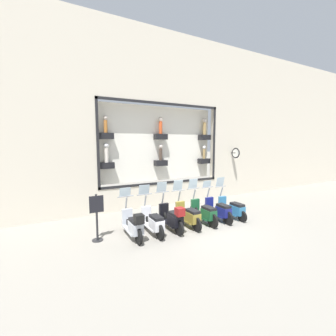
{
  "coord_description": "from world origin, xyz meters",
  "views": [
    {
      "loc": [
        -6.72,
        5.06,
        3.21
      ],
      "look_at": [
        1.73,
        0.62,
        2.14
      ],
      "focal_mm": 24.0,
      "sensor_mm": 36.0,
      "label": 1
    }
  ],
  "objects_px": {
    "scooter_white_5": "(153,222)",
    "scooter_green_2": "(204,212)",
    "scooter_navy_1": "(219,210)",
    "scooter_olive_3": "(189,215)",
    "shop_sign_post": "(97,216)",
    "scooter_black_4": "(172,218)",
    "scooter_silver_6": "(133,225)",
    "scooter_teal_0": "(232,208)"
  },
  "relations": [
    {
      "from": "scooter_white_5",
      "to": "scooter_green_2",
      "type": "bearing_deg",
      "value": -89.89
    },
    {
      "from": "scooter_navy_1",
      "to": "scooter_green_2",
      "type": "xyz_separation_m",
      "value": [
        0.01,
        0.74,
        0.01
      ]
    },
    {
      "from": "scooter_navy_1",
      "to": "scooter_green_2",
      "type": "bearing_deg",
      "value": 89.6
    },
    {
      "from": "scooter_navy_1",
      "to": "scooter_olive_3",
      "type": "height_order",
      "value": "scooter_olive_3"
    },
    {
      "from": "shop_sign_post",
      "to": "scooter_black_4",
      "type": "bearing_deg",
      "value": -98.92
    },
    {
      "from": "scooter_green_2",
      "to": "scooter_silver_6",
      "type": "bearing_deg",
      "value": 91.23
    },
    {
      "from": "scooter_silver_6",
      "to": "shop_sign_post",
      "type": "distance_m",
      "value": 1.23
    },
    {
      "from": "scooter_olive_3",
      "to": "shop_sign_post",
      "type": "height_order",
      "value": "scooter_olive_3"
    },
    {
      "from": "scooter_navy_1",
      "to": "scooter_silver_6",
      "type": "xyz_separation_m",
      "value": [
        -0.06,
        3.71,
        0.04
      ]
    },
    {
      "from": "scooter_navy_1",
      "to": "shop_sign_post",
      "type": "xyz_separation_m",
      "value": [
        0.35,
        4.81,
        0.39
      ]
    },
    {
      "from": "scooter_teal_0",
      "to": "scooter_black_4",
      "type": "distance_m",
      "value": 2.97
    },
    {
      "from": "scooter_black_4",
      "to": "scooter_teal_0",
      "type": "bearing_deg",
      "value": -89.04
    },
    {
      "from": "scooter_navy_1",
      "to": "scooter_silver_6",
      "type": "height_order",
      "value": "scooter_silver_6"
    },
    {
      "from": "shop_sign_post",
      "to": "scooter_olive_3",
      "type": "bearing_deg",
      "value": -95.99
    },
    {
      "from": "scooter_teal_0",
      "to": "scooter_silver_6",
      "type": "bearing_deg",
      "value": 90.7
    },
    {
      "from": "scooter_white_5",
      "to": "scooter_teal_0",
      "type": "bearing_deg",
      "value": -90.07
    },
    {
      "from": "scooter_olive_3",
      "to": "shop_sign_post",
      "type": "xyz_separation_m",
      "value": [
        0.35,
        3.33,
        0.39
      ]
    },
    {
      "from": "scooter_olive_3",
      "to": "scooter_silver_6",
      "type": "relative_size",
      "value": 1.0
    },
    {
      "from": "scooter_teal_0",
      "to": "scooter_olive_3",
      "type": "relative_size",
      "value": 0.99
    },
    {
      "from": "scooter_black_4",
      "to": "scooter_navy_1",
      "type": "bearing_deg",
      "value": -88.63
    },
    {
      "from": "scooter_green_2",
      "to": "shop_sign_post",
      "type": "distance_m",
      "value": 4.1
    },
    {
      "from": "scooter_black_4",
      "to": "scooter_white_5",
      "type": "bearing_deg",
      "value": 85.82
    },
    {
      "from": "scooter_navy_1",
      "to": "shop_sign_post",
      "type": "distance_m",
      "value": 4.84
    },
    {
      "from": "scooter_white_5",
      "to": "scooter_black_4",
      "type": "bearing_deg",
      "value": -94.18
    },
    {
      "from": "scooter_green_2",
      "to": "scooter_olive_3",
      "type": "distance_m",
      "value": 0.74
    },
    {
      "from": "scooter_green_2",
      "to": "scooter_white_5",
      "type": "relative_size",
      "value": 1.0
    },
    {
      "from": "scooter_navy_1",
      "to": "shop_sign_post",
      "type": "height_order",
      "value": "shop_sign_post"
    },
    {
      "from": "scooter_navy_1",
      "to": "scooter_silver_6",
      "type": "distance_m",
      "value": 3.71
    },
    {
      "from": "scooter_green_2",
      "to": "scooter_white_5",
      "type": "distance_m",
      "value": 2.23
    },
    {
      "from": "scooter_black_4",
      "to": "scooter_white_5",
      "type": "relative_size",
      "value": 1.0
    },
    {
      "from": "scooter_teal_0",
      "to": "scooter_navy_1",
      "type": "relative_size",
      "value": 0.99
    },
    {
      "from": "scooter_olive_3",
      "to": "scooter_navy_1",
      "type": "bearing_deg",
      "value": -90.14
    },
    {
      "from": "scooter_green_2",
      "to": "scooter_silver_6",
      "type": "height_order",
      "value": "scooter_green_2"
    },
    {
      "from": "scooter_teal_0",
      "to": "scooter_silver_6",
      "type": "distance_m",
      "value": 4.45
    },
    {
      "from": "scooter_olive_3",
      "to": "scooter_green_2",
      "type": "bearing_deg",
      "value": -89.88
    },
    {
      "from": "scooter_teal_0",
      "to": "scooter_black_4",
      "type": "bearing_deg",
      "value": 90.96
    },
    {
      "from": "scooter_green_2",
      "to": "scooter_olive_3",
      "type": "bearing_deg",
      "value": 90.12
    },
    {
      "from": "scooter_black_4",
      "to": "scooter_white_5",
      "type": "distance_m",
      "value": 0.75
    },
    {
      "from": "scooter_navy_1",
      "to": "scooter_green_2",
      "type": "relative_size",
      "value": 1.0
    },
    {
      "from": "scooter_teal_0",
      "to": "scooter_white_5",
      "type": "distance_m",
      "value": 3.71
    },
    {
      "from": "scooter_black_4",
      "to": "scooter_white_5",
      "type": "height_order",
      "value": "scooter_black_4"
    },
    {
      "from": "scooter_olive_3",
      "to": "scooter_black_4",
      "type": "bearing_deg",
      "value": 94.38
    }
  ]
}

